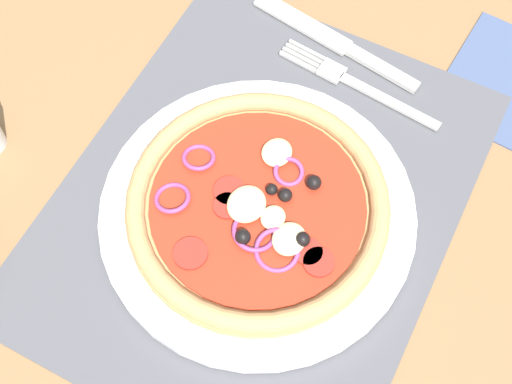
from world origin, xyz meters
TOP-DOWN VIEW (x-y plane):
  - ground_plane at (0.00, 0.00)cm, footprint 190.00×140.00cm
  - placemat at (0.00, 0.00)cm, footprint 44.28×35.04cm
  - plate at (-1.65, -0.76)cm, footprint 28.86×28.86cm
  - pizza at (-1.68, -0.78)cm, footprint 23.77×23.77cm
  - fork at (16.16, -2.25)cm, footprint 3.45×18.06cm
  - knife at (20.09, 1.46)cm, footprint 4.99×19.99cm

SIDE VIEW (x-z plane):
  - ground_plane at x=0.00cm, z-range -2.40..0.00cm
  - placemat at x=0.00cm, z-range 0.00..0.40cm
  - fork at x=16.16cm, z-range 0.40..0.84cm
  - knife at x=20.09cm, z-range 0.35..0.96cm
  - plate at x=-1.65cm, z-range 0.40..1.78cm
  - pizza at x=-1.68cm, z-range 1.52..4.21cm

